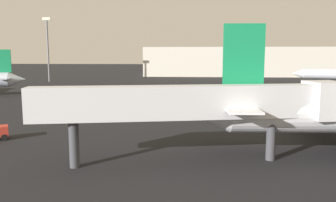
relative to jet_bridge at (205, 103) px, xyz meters
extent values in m
cone|color=white|center=(0.01, 1.94, -0.76)|extent=(4.19, 3.85, 3.63)
cube|color=white|center=(2.50, 2.08, -0.40)|extent=(2.84, 8.38, 0.16)
cube|color=#147F4C|center=(2.99, 2.11, 3.44)|extent=(3.16, 0.48, 4.77)
cone|color=#B2BCCC|center=(-35.47, 39.00, -1.25)|extent=(3.70, 3.49, 2.83)
cube|color=#B2BCCC|center=(-37.41, 38.53, -0.97)|extent=(3.73, 7.55, 0.14)
cube|color=#147F4C|center=(-37.83, 38.43, 2.37)|extent=(2.75, 0.90, 4.41)
cone|color=silver|center=(27.10, 68.88, -1.42)|extent=(3.55, 3.36, 2.70)
cube|color=black|center=(31.98, 67.62, -3.61)|extent=(0.43, 0.43, 1.68)
cube|color=silver|center=(-2.06, -0.41, 0.09)|extent=(20.60, 5.60, 2.40)
cube|color=silver|center=(9.06, 1.80, 0.09)|extent=(2.90, 3.21, 2.80)
cylinder|color=#3F3F44|center=(5.04, 1.00, -2.78)|extent=(0.70, 0.70, 3.34)
cylinder|color=#3F3F44|center=(-9.16, -1.82, -2.78)|extent=(0.70, 0.70, 3.34)
cylinder|color=black|center=(-18.96, 5.96, -4.14)|extent=(0.62, 0.47, 0.60)
cylinder|color=black|center=(-18.37, 4.95, -4.14)|extent=(0.62, 0.47, 0.60)
cylinder|color=slate|center=(-44.54, 73.53, 4.65)|extent=(0.50, 0.50, 18.20)
cube|color=#F2EACC|center=(-44.54, 73.53, 14.15)|extent=(2.40, 0.50, 0.80)
cube|color=beige|center=(14.87, 108.68, 1.04)|extent=(69.73, 18.45, 10.96)
camera|label=1|loc=(-0.73, -24.11, 3.43)|focal=35.76mm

